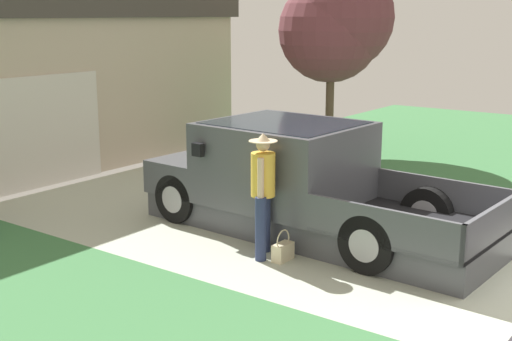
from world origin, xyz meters
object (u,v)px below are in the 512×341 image
object	(u,v)px
house_with_garage	(2,71)
person_with_hat	(263,187)
handbag	(283,251)
front_yard_tree	(336,24)
pickup_truck	(292,181)

from	to	relation	value
house_with_garage	person_with_hat	bearing A→B (deg)	-101.40
person_with_hat	handbag	bearing A→B (deg)	-115.51
handbag	front_yard_tree	bearing A→B (deg)	24.76
handbag	house_with_garage	size ratio (longest dim) A/B	0.04
handbag	house_with_garage	world-z (taller)	house_with_garage
person_with_hat	front_yard_tree	bearing A→B (deg)	-4.13
pickup_truck	front_yard_tree	world-z (taller)	front_yard_tree
front_yard_tree	pickup_truck	bearing A→B (deg)	-156.25
person_with_hat	house_with_garage	world-z (taller)	house_with_garage
house_with_garage	front_yard_tree	world-z (taller)	front_yard_tree
pickup_truck	person_with_hat	distance (m)	1.34
pickup_truck	handbag	world-z (taller)	pickup_truck
person_with_hat	front_yard_tree	xyz separation A→B (m)	(6.70, 2.75, 2.10)
house_with_garage	front_yard_tree	xyz separation A→B (m)	(4.97, -5.81, 1.05)
pickup_truck	front_yard_tree	distance (m)	6.37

